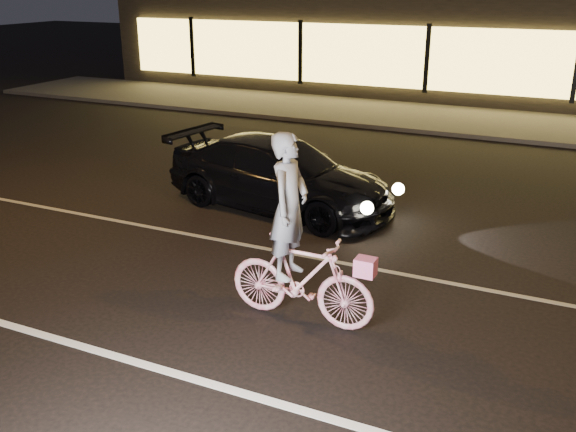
% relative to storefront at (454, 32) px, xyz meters
% --- Properties ---
extents(ground, '(90.00, 90.00, 0.00)m').
position_rel_storefront_xyz_m(ground, '(0.00, -18.97, -2.15)').
color(ground, black).
rests_on(ground, ground).
extents(lane_stripe_near, '(60.00, 0.12, 0.01)m').
position_rel_storefront_xyz_m(lane_stripe_near, '(0.00, -20.47, -2.14)').
color(lane_stripe_near, silver).
rests_on(lane_stripe_near, ground).
extents(lane_stripe_far, '(60.00, 0.10, 0.01)m').
position_rel_storefront_xyz_m(lane_stripe_far, '(0.00, -16.97, -2.14)').
color(lane_stripe_far, gray).
rests_on(lane_stripe_far, ground).
extents(sidewalk, '(30.00, 4.00, 0.12)m').
position_rel_storefront_xyz_m(sidewalk, '(0.00, -5.97, -2.09)').
color(sidewalk, '#383533').
rests_on(sidewalk, ground).
extents(storefront, '(25.40, 8.42, 4.20)m').
position_rel_storefront_xyz_m(storefront, '(0.00, 0.00, 0.00)').
color(storefront, black).
rests_on(storefront, ground).
extents(cyclist, '(1.91, 0.66, 2.41)m').
position_rel_storefront_xyz_m(cyclist, '(1.96, -18.81, -1.29)').
color(cyclist, '#D82E5A').
rests_on(cyclist, ground).
extents(sedan, '(4.68, 2.49, 1.29)m').
position_rel_storefront_xyz_m(sedan, '(-0.07, -15.10, -1.50)').
color(sedan, black).
rests_on(sedan, ground).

